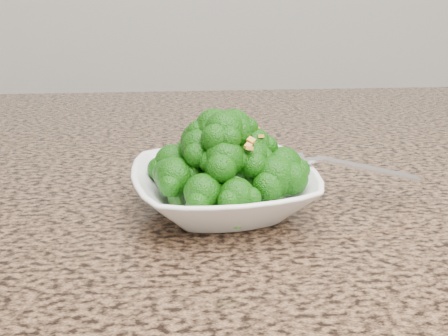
{
  "coord_description": "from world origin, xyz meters",
  "views": [
    {
      "loc": [
        -0.17,
        -0.38,
        1.16
      ],
      "look_at": [
        -0.12,
        0.18,
        0.95
      ],
      "focal_mm": 45.0,
      "sensor_mm": 36.0,
      "label": 1
    }
  ],
  "objects": [
    {
      "name": "granite_counter",
      "position": [
        0.0,
        0.3,
        0.89
      ],
      "size": [
        1.64,
        1.04,
        0.03
      ],
      "primitive_type": "cube",
      "color": "brown",
      "rests_on": "cabinet"
    },
    {
      "name": "broccoli_pile",
      "position": [
        -0.12,
        0.18,
        0.99
      ],
      "size": [
        0.18,
        0.18,
        0.08
      ],
      "primitive_type": null,
      "color": "#14590A",
      "rests_on": "bowl"
    },
    {
      "name": "fork",
      "position": [
        -0.02,
        0.19,
        0.96
      ],
      "size": [
        0.19,
        0.05,
        0.01
      ],
      "primitive_type": null,
      "rotation": [
        0.0,
        0.0,
        -0.08
      ],
      "color": "silver",
      "rests_on": "bowl"
    },
    {
      "name": "bowl",
      "position": [
        -0.12,
        0.18,
        0.92
      ],
      "size": [
        0.22,
        0.22,
        0.05
      ],
      "primitive_type": "imported",
      "rotation": [
        0.0,
        0.0,
        0.13
      ],
      "color": "white",
      "rests_on": "granite_counter"
    },
    {
      "name": "garlic_topping",
      "position": [
        -0.12,
        0.18,
        1.03
      ],
      "size": [
        0.11,
        0.11,
        0.01
      ],
      "primitive_type": null,
      "color": "gold",
      "rests_on": "broccoli_pile"
    }
  ]
}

